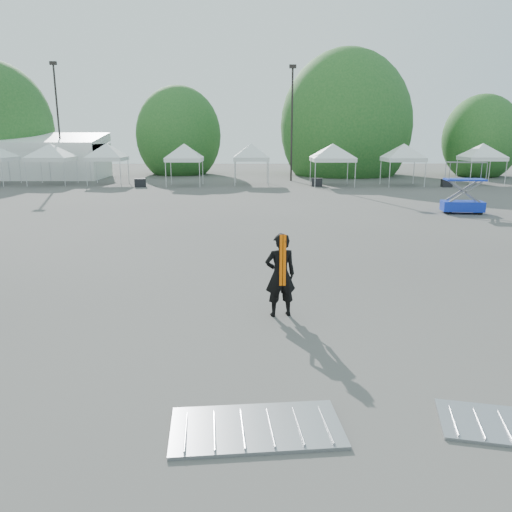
{
  "coord_description": "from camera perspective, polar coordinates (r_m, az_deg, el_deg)",
  "views": [
    {
      "loc": [
        -0.63,
        -12.87,
        3.97
      ],
      "look_at": [
        -0.51,
        -1.88,
        1.3
      ],
      "focal_mm": 35.0,
      "sensor_mm": 36.0,
      "label": 1
    }
  ],
  "objects": [
    {
      "name": "tent_h",
      "position": [
        45.94,
        24.51,
        11.31
      ],
      "size": [
        4.3,
        4.3,
        3.88
      ],
      "color": "silver",
      "rests_on": "ground"
    },
    {
      "name": "crate_mid",
      "position": [
        40.42,
        6.99,
        8.37
      ],
      "size": [
        0.93,
        0.78,
        0.64
      ],
      "primitive_type": "cube",
      "rotation": [
        0.0,
        0.0,
        -0.17
      ],
      "color": "black",
      "rests_on": "ground"
    },
    {
      "name": "ground",
      "position": [
        13.48,
        2.07,
        -3.48
      ],
      "size": [
        120.0,
        120.0,
        0.0
      ],
      "primitive_type": "plane",
      "color": "#474442",
      "rests_on": "ground"
    },
    {
      "name": "tent_b",
      "position": [
        44.68,
        -22.48,
        11.47
      ],
      "size": [
        4.57,
        4.57,
        3.88
      ],
      "color": "silver",
      "rests_on": "ground"
    },
    {
      "name": "tent_g",
      "position": [
        42.18,
        16.55,
        11.86
      ],
      "size": [
        4.21,
        4.21,
        3.88
      ],
      "color": "silver",
      "rests_on": "ground"
    },
    {
      "name": "tent_c",
      "position": [
        43.46,
        -16.73,
        11.88
      ],
      "size": [
        4.12,
        4.12,
        3.88
      ],
      "color": "silver",
      "rests_on": "ground"
    },
    {
      "name": "barrier_left",
      "position": [
        7.29,
        0.04,
        -18.96
      ],
      "size": [
        2.45,
        1.37,
        0.08
      ],
      "rotation": [
        0.0,
        0.0,
        0.08
      ],
      "color": "#9EA0A5",
      "rests_on": "ground"
    },
    {
      "name": "crate_west",
      "position": [
        40.66,
        -13.09,
        8.16
      ],
      "size": [
        0.92,
        0.76,
        0.66
      ],
      "primitive_type": "cube",
      "rotation": [
        0.0,
        0.0,
        0.13
      ],
      "color": "black",
      "rests_on": "ground"
    },
    {
      "name": "tree_far_e",
      "position": [
        54.77,
        24.34,
        12.11
      ],
      "size": [
        3.84,
        3.84,
        5.84
      ],
      "color": "#382314",
      "rests_on": "ground"
    },
    {
      "name": "crate_east",
      "position": [
        42.36,
        20.96,
        7.78
      ],
      "size": [
        0.81,
        0.66,
        0.6
      ],
      "primitive_type": "cube",
      "rotation": [
        0.0,
        0.0,
        -0.08
      ],
      "color": "black",
      "rests_on": "ground"
    },
    {
      "name": "light_pole_west",
      "position": [
        50.02,
        -21.72,
        14.78
      ],
      "size": [
        0.6,
        0.25,
        10.3
      ],
      "color": "black",
      "rests_on": "ground"
    },
    {
      "name": "tent_d",
      "position": [
        40.72,
        -8.23,
        12.22
      ],
      "size": [
        3.99,
        3.99,
        3.88
      ],
      "color": "silver",
      "rests_on": "ground"
    },
    {
      "name": "tent_f",
      "position": [
        40.88,
        8.78,
        12.21
      ],
      "size": [
        4.67,
        4.67,
        3.88
      ],
      "color": "silver",
      "rests_on": "ground"
    },
    {
      "name": "tree_mid_w",
      "position": [
        53.38,
        -8.82,
        13.44
      ],
      "size": [
        4.16,
        4.16,
        6.33
      ],
      "color": "#382314",
      "rests_on": "ground"
    },
    {
      "name": "scissor_lift",
      "position": [
        28.08,
        22.69,
        7.21
      ],
      "size": [
        2.17,
        1.29,
        2.64
      ],
      "rotation": [
        0.0,
        0.0,
        -0.14
      ],
      "color": "#0D18AA",
      "rests_on": "ground"
    },
    {
      "name": "marquee",
      "position": [
        52.46,
        -25.11,
        10.2
      ],
      "size": [
        15.0,
        6.25,
        4.23
      ],
      "color": "white",
      "rests_on": "ground"
    },
    {
      "name": "light_pole_east",
      "position": [
        45.04,
        4.13,
        15.57
      ],
      "size": [
        0.6,
        0.25,
        9.8
      ],
      "color": "black",
      "rests_on": "ground"
    },
    {
      "name": "man",
      "position": [
        11.08,
        2.79,
        -2.17
      ],
      "size": [
        0.77,
        0.58,
        1.9
      ],
      "rotation": [
        0.0,
        0.0,
        3.33
      ],
      "color": "black",
      "rests_on": "ground"
    },
    {
      "name": "tree_mid_e",
      "position": [
        52.76,
        10.19,
        14.38
      ],
      "size": [
        5.12,
        5.12,
        7.79
      ],
      "color": "#382314",
      "rests_on": "ground"
    },
    {
      "name": "tent_e",
      "position": [
        41.43,
        -0.53,
        12.38
      ],
      "size": [
        4.07,
        4.07,
        3.88
      ],
      "color": "silver",
      "rests_on": "ground"
    }
  ]
}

